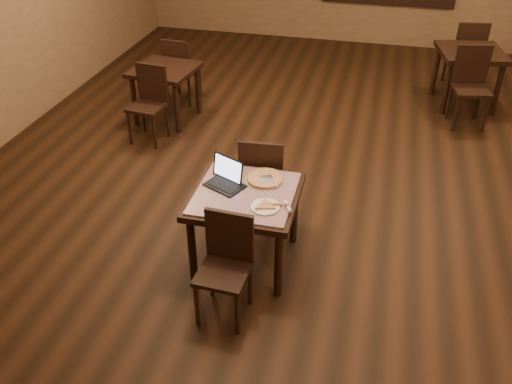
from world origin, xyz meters
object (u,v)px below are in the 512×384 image
(other_table_a_chair_far, at_px, (467,51))
(other_table_a_chair_near, at_px, (471,81))
(laptop, at_px, (226,177))
(chair_main_far, at_px, (262,176))
(tiled_table, at_px, (245,202))
(other_table_b_chair_far, at_px, (180,67))
(other_table_b_chair_near, at_px, (150,99))
(chair_main_near, at_px, (226,260))
(pizza_pan, at_px, (265,179))
(other_table_b, at_px, (165,77))
(other_table_a, at_px, (470,60))

(other_table_a_chair_far, bearing_deg, other_table_a_chair_near, 77.77)
(laptop, bearing_deg, chair_main_far, 92.83)
(tiled_table, distance_m, other_table_a_chair_near, 4.12)
(tiled_table, bearing_deg, other_table_b_chair_far, 119.17)
(tiled_table, relative_size, other_table_a_chair_far, 0.89)
(other_table_b_chair_near, bearing_deg, other_table_b_chair_far, 97.61)
(chair_main_near, xyz_separation_m, chair_main_far, (0.00, 1.23, 0.03))
(pizza_pan, height_order, other_table_a_chair_near, other_table_a_chair_near)
(pizza_pan, xyz_separation_m, other_table_b_chair_far, (-1.94, 2.95, -0.22))
(other_table_a_chair_far, bearing_deg, tiled_table, 54.42)
(chair_main_near, relative_size, other_table_b, 1.05)
(chair_main_far, bearing_deg, other_table_a_chair_far, -122.69)
(chair_main_near, relative_size, other_table_b_chair_near, 0.96)
(tiled_table, distance_m, other_table_b_chair_near, 2.74)
(chair_main_far, height_order, other_table_a_chair_far, other_table_a_chair_far)
(other_table_a_chair_near, bearing_deg, other_table_b_chair_near, -170.72)
(other_table_b, bearing_deg, other_table_a, 27.05)
(tiled_table, relative_size, laptop, 2.36)
(other_table_a_chair_near, xyz_separation_m, other_table_b_chair_far, (-3.98, -0.32, -0.05))
(other_table_a, xyz_separation_m, other_table_a_chair_near, (-0.02, -0.61, -0.08))
(other_table_b_chair_near, bearing_deg, pizza_pan, -37.04)
(chair_main_near, bearing_deg, other_table_a, 68.17)
(pizza_pan, distance_m, other_table_a_chair_far, 4.95)
(pizza_pan, height_order, other_table_b_chair_far, other_table_b_chair_far)
(chair_main_far, distance_m, other_table_a_chair_far, 4.66)
(chair_main_far, bearing_deg, tiled_table, 84.71)
(tiled_table, height_order, other_table_a, other_table_a)
(pizza_pan, bearing_deg, chair_main_near, -97.69)
(other_table_a_chair_far, bearing_deg, laptop, 51.95)
(other_table_a_chair_near, bearing_deg, laptop, -135.43)
(pizza_pan, bearing_deg, other_table_a_chair_far, 65.14)
(tiled_table, relative_size, other_table_b, 1.06)
(other_table_b_chair_far, bearing_deg, chair_main_near, 122.18)
(chair_main_near, height_order, other_table_a_chair_near, other_table_a_chair_near)
(other_table_b, bearing_deg, chair_main_far, -41.39)
(other_table_b_chair_near, bearing_deg, chair_main_far, -32.27)
(laptop, height_order, other_table_a_chair_near, other_table_a_chair_near)
(tiled_table, relative_size, chair_main_near, 1.01)
(other_table_a, xyz_separation_m, other_table_a_chair_far, (0.02, 0.61, -0.08))
(chair_main_near, height_order, pizza_pan, chair_main_near)
(pizza_pan, distance_m, other_table_b_chair_near, 2.66)
(other_table_b, bearing_deg, chair_main_near, -54.24)
(other_table_a, bearing_deg, other_table_a_chair_near, -102.23)
(chair_main_near, relative_size, pizza_pan, 2.52)
(tiled_table, bearing_deg, other_table_b, 124.01)
(chair_main_near, bearing_deg, other_table_a_chair_far, 70.54)
(laptop, xyz_separation_m, other_table_a_chair_near, (2.36, 3.40, -0.23))
(other_table_a_chair_near, bearing_deg, other_table_a_chair_far, 77.77)
(other_table_b, xyz_separation_m, other_table_b_chair_near, (0.01, -0.56, -0.07))
(tiled_table, distance_m, other_table_b_chair_far, 3.67)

